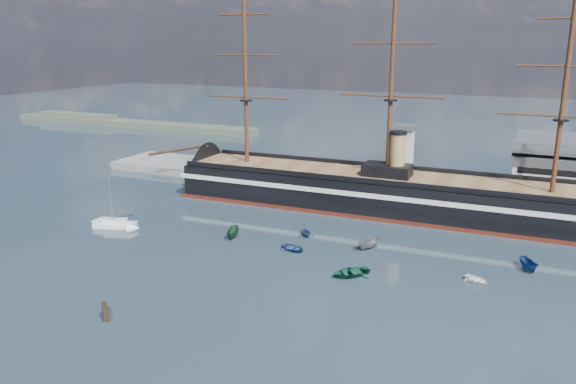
% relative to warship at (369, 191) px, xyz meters
% --- Properties ---
extents(ground, '(600.00, 600.00, 0.00)m').
position_rel_warship_xyz_m(ground, '(0.94, -20.00, -4.04)').
color(ground, '#263641').
rests_on(ground, ground).
extents(quay, '(180.00, 18.00, 2.00)m').
position_rel_warship_xyz_m(quay, '(10.94, 16.00, -4.04)').
color(quay, slate).
rests_on(quay, ground).
extents(quay_tower, '(5.00, 5.00, 15.00)m').
position_rel_warship_xyz_m(quay_tower, '(3.94, 13.00, 5.72)').
color(quay_tower, silver).
rests_on(quay_tower, ground).
extents(shoreline, '(120.00, 10.00, 4.00)m').
position_rel_warship_xyz_m(shoreline, '(-138.29, 75.00, -2.59)').
color(shoreline, '#3F4C38').
rests_on(shoreline, ground).
extents(warship, '(113.07, 18.44, 53.94)m').
position_rel_warship_xyz_m(warship, '(0.00, 0.00, 0.00)').
color(warship, black).
rests_on(warship, ground).
extents(sailboat, '(8.70, 5.10, 13.38)m').
position_rel_warship_xyz_m(sailboat, '(-41.58, -33.55, -3.19)').
color(sailboat, white).
rests_on(sailboat, ground).
extents(motorboat_a, '(6.24, 4.00, 2.34)m').
position_rel_warship_xyz_m(motorboat_a, '(-17.45, -28.93, -4.04)').
color(motorboat_a, '#1A4227').
rests_on(motorboat_a, ground).
extents(motorboat_b, '(2.02, 3.17, 1.38)m').
position_rel_warship_xyz_m(motorboat_b, '(-4.57, -30.25, -4.04)').
color(motorboat_b, navy).
rests_on(motorboat_b, ground).
extents(motorboat_c, '(5.89, 4.42, 2.23)m').
position_rel_warship_xyz_m(motorboat_c, '(7.29, -24.04, -4.04)').
color(motorboat_c, slate).
rests_on(motorboat_c, ground).
extents(motorboat_d, '(5.34, 6.22, 2.13)m').
position_rel_warship_xyz_m(motorboat_d, '(-5.51, -22.59, -4.04)').
color(motorboat_d, navy).
rests_on(motorboat_d, ground).
extents(motorboat_e, '(2.30, 2.81, 1.24)m').
position_rel_warship_xyz_m(motorboat_e, '(26.45, -30.73, -4.04)').
color(motorboat_e, white).
rests_on(motorboat_e, ground).
extents(motorboat_f, '(5.91, 4.50, 2.25)m').
position_rel_warship_xyz_m(motorboat_f, '(33.31, -22.41, -4.04)').
color(motorboat_f, navy).
rests_on(motorboat_f, ground).
extents(motorboat_g, '(4.02, 3.76, 1.84)m').
position_rel_warship_xyz_m(motorboat_g, '(8.03, -36.43, -4.04)').
color(motorboat_g, '#1A5742').
rests_on(motorboat_g, ground).
extents(piling_near_left, '(0.64, 0.64, 3.50)m').
position_rel_warship_xyz_m(piling_near_left, '(-16.38, -64.00, -4.04)').
color(piling_near_left, black).
rests_on(piling_near_left, ground).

